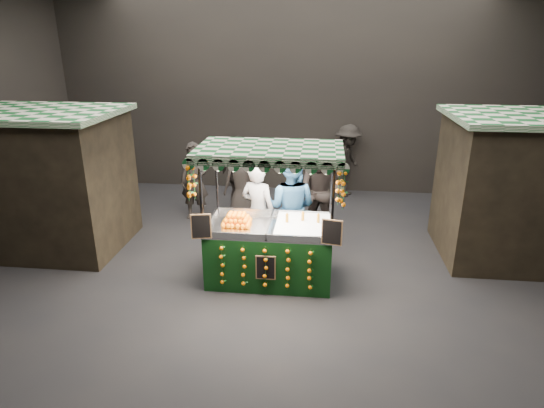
# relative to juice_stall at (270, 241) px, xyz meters

# --- Properties ---
(ground) EXTENTS (12.00, 12.00, 0.00)m
(ground) POSITION_rel_juice_stall_xyz_m (0.03, -0.10, -0.70)
(ground) COLOR black
(ground) RESTS_ON ground
(market_hall) EXTENTS (12.10, 10.10, 5.05)m
(market_hall) POSITION_rel_juice_stall_xyz_m (0.03, -0.10, 2.69)
(market_hall) COLOR black
(market_hall) RESTS_ON ground
(neighbour_stall_left) EXTENTS (3.00, 2.20, 2.60)m
(neighbour_stall_left) POSITION_rel_juice_stall_xyz_m (-4.37, 0.90, 0.61)
(neighbour_stall_left) COLOR black
(neighbour_stall_left) RESTS_ON ground
(neighbour_stall_right) EXTENTS (3.00, 2.20, 2.60)m
(neighbour_stall_right) POSITION_rel_juice_stall_xyz_m (4.43, 1.40, 0.61)
(neighbour_stall_right) COLOR black
(neighbour_stall_right) RESTS_ON ground
(juice_stall) EXTENTS (2.32, 1.36, 2.25)m
(juice_stall) POSITION_rel_juice_stall_xyz_m (0.00, 0.00, 0.00)
(juice_stall) COLOR black
(juice_stall) RESTS_ON ground
(vendor_grey) EXTENTS (0.76, 0.63, 1.79)m
(vendor_grey) POSITION_rel_juice_stall_xyz_m (-0.31, 0.79, 0.20)
(vendor_grey) COLOR gray
(vendor_grey) RESTS_ON ground
(vendor_blue) EXTENTS (1.07, 0.92, 1.92)m
(vendor_blue) POSITION_rel_juice_stall_xyz_m (0.26, 0.90, 0.26)
(vendor_blue) COLOR #2A5987
(vendor_blue) RESTS_ON ground
(shopper_0) EXTENTS (0.64, 0.43, 1.71)m
(shopper_0) POSITION_rel_juice_stall_xyz_m (-1.96, 2.55, 0.16)
(shopper_0) COLOR #2A2522
(shopper_0) RESTS_ON ground
(shopper_1) EXTENTS (1.10, 0.95, 1.95)m
(shopper_1) POSITION_rel_juice_stall_xyz_m (0.79, 1.70, 0.28)
(shopper_1) COLOR black
(shopper_1) RESTS_ON ground
(shopper_2) EXTENTS (1.10, 0.96, 1.77)m
(shopper_2) POSITION_rel_juice_stall_xyz_m (-1.07, 3.04, 0.19)
(shopper_2) COLOR #2A2422
(shopper_2) RESTS_ON ground
(shopper_3) EXTENTS (1.14, 1.35, 1.81)m
(shopper_3) POSITION_rel_juice_stall_xyz_m (1.41, 4.50, 0.21)
(shopper_3) COLOR black
(shopper_3) RESTS_ON ground
(shopper_4) EXTENTS (0.94, 0.83, 1.62)m
(shopper_4) POSITION_rel_juice_stall_xyz_m (-0.97, 2.79, 0.11)
(shopper_4) COLOR black
(shopper_4) RESTS_ON ground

